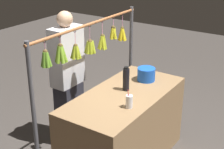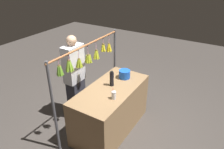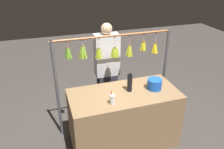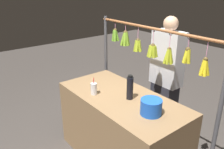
{
  "view_description": "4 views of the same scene",
  "coord_description": "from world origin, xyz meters",
  "px_view_note": "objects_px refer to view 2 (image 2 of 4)",
  "views": [
    {
      "loc": [
        2.88,
        1.77,
        2.5
      ],
      "look_at": [
        0.24,
        0.0,
        1.19
      ],
      "focal_mm": 54.91,
      "sensor_mm": 36.0,
      "label": 1
    },
    {
      "loc": [
        2.67,
        1.66,
        2.8
      ],
      "look_at": [
        -0.04,
        0.0,
        1.13
      ],
      "focal_mm": 34.09,
      "sensor_mm": 36.0,
      "label": 2
    },
    {
      "loc": [
        1.02,
        2.62,
        2.57
      ],
      "look_at": [
        0.18,
        0.0,
        1.2
      ],
      "focal_mm": 36.78,
      "sensor_mm": 36.0,
      "label": 3
    },
    {
      "loc": [
        -1.8,
        1.56,
        2.09
      ],
      "look_at": [
        0.17,
        0.0,
        1.09
      ],
      "focal_mm": 37.85,
      "sensor_mm": 36.0,
      "label": 4
    }
  ],
  "objects_px": {
    "water_bottle": "(112,79)",
    "blue_bucket": "(125,74)",
    "drink_cup": "(114,95)",
    "vendor_person": "(75,79)"
  },
  "relations": [
    {
      "from": "water_bottle",
      "to": "blue_bucket",
      "type": "distance_m",
      "value": 0.38
    },
    {
      "from": "water_bottle",
      "to": "drink_cup",
      "type": "bearing_deg",
      "value": 35.93
    },
    {
      "from": "water_bottle",
      "to": "drink_cup",
      "type": "distance_m",
      "value": 0.42
    },
    {
      "from": "water_bottle",
      "to": "blue_bucket",
      "type": "xyz_separation_m",
      "value": [
        -0.37,
        0.06,
        -0.06
      ]
    },
    {
      "from": "water_bottle",
      "to": "blue_bucket",
      "type": "height_order",
      "value": "water_bottle"
    },
    {
      "from": "drink_cup",
      "to": "vendor_person",
      "type": "xyz_separation_m",
      "value": [
        -0.22,
        -1.0,
        -0.1
      ]
    },
    {
      "from": "blue_bucket",
      "to": "vendor_person",
      "type": "relative_size",
      "value": 0.12
    },
    {
      "from": "blue_bucket",
      "to": "vendor_person",
      "type": "height_order",
      "value": "vendor_person"
    },
    {
      "from": "water_bottle",
      "to": "blue_bucket",
      "type": "bearing_deg",
      "value": 171.4
    },
    {
      "from": "drink_cup",
      "to": "water_bottle",
      "type": "bearing_deg",
      "value": -144.07
    }
  ]
}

